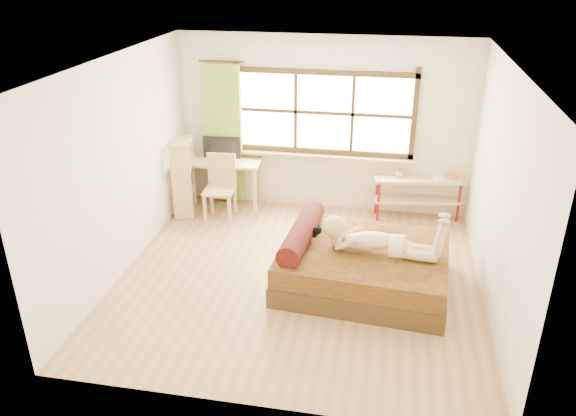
% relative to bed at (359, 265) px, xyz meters
% --- Properties ---
extents(floor, '(4.50, 4.50, 0.00)m').
position_rel_bed_xyz_m(floor, '(-0.76, 0.01, -0.27)').
color(floor, '#9E754C').
rests_on(floor, ground).
extents(ceiling, '(4.50, 4.50, 0.00)m').
position_rel_bed_xyz_m(ceiling, '(-0.76, 0.01, 2.43)').
color(ceiling, white).
rests_on(ceiling, wall_back).
extents(wall_back, '(4.50, 0.00, 4.50)m').
position_rel_bed_xyz_m(wall_back, '(-0.76, 2.26, 1.08)').
color(wall_back, silver).
rests_on(wall_back, floor).
extents(wall_front, '(4.50, 0.00, 4.50)m').
position_rel_bed_xyz_m(wall_front, '(-0.76, -2.24, 1.08)').
color(wall_front, silver).
rests_on(wall_front, floor).
extents(wall_left, '(0.00, 4.50, 4.50)m').
position_rel_bed_xyz_m(wall_left, '(-3.01, 0.01, 1.08)').
color(wall_left, silver).
rests_on(wall_left, floor).
extents(wall_right, '(0.00, 4.50, 4.50)m').
position_rel_bed_xyz_m(wall_right, '(1.49, 0.01, 1.08)').
color(wall_right, silver).
rests_on(wall_right, floor).
extents(window, '(2.80, 0.16, 1.46)m').
position_rel_bed_xyz_m(window, '(-0.76, 2.23, 1.24)').
color(window, '#FFEDBF').
rests_on(window, wall_back).
extents(curtain, '(0.55, 0.10, 2.20)m').
position_rel_bed_xyz_m(curtain, '(-2.31, 2.14, 0.88)').
color(curtain, olive).
rests_on(curtain, wall_back).
extents(bed, '(2.14, 1.78, 0.76)m').
position_rel_bed_xyz_m(bed, '(0.00, 0.00, 0.00)').
color(bed, '#372710').
rests_on(bed, floor).
extents(woman, '(1.44, 0.52, 0.60)m').
position_rel_bed_xyz_m(woman, '(0.20, -0.05, 0.53)').
color(woman, '#D1A987').
rests_on(woman, bed).
extents(kitten, '(0.31, 0.15, 0.24)m').
position_rel_bed_xyz_m(kitten, '(-0.67, 0.10, 0.35)').
color(kitten, black).
rests_on(kitten, bed).
extents(desk, '(1.29, 0.63, 0.79)m').
position_rel_bed_xyz_m(desk, '(-2.34, 1.96, 0.41)').
color(desk, tan).
rests_on(desk, floor).
extents(monitor, '(0.61, 0.10, 0.35)m').
position_rel_bed_xyz_m(monitor, '(-2.34, 2.01, 0.69)').
color(monitor, black).
rests_on(monitor, desk).
extents(chair, '(0.46, 0.46, 0.99)m').
position_rel_bed_xyz_m(chair, '(-2.24, 1.60, 0.28)').
color(chair, tan).
rests_on(chair, floor).
extents(pipe_shelf, '(1.35, 0.52, 0.75)m').
position_rel_bed_xyz_m(pipe_shelf, '(0.75, 2.08, 0.21)').
color(pipe_shelf, tan).
rests_on(pipe_shelf, floor).
extents(cup, '(0.13, 0.13, 0.09)m').
position_rel_bed_xyz_m(cup, '(0.44, 2.08, 0.43)').
color(cup, gray).
rests_on(cup, pipe_shelf).
extents(book, '(0.20, 0.25, 0.02)m').
position_rel_bed_xyz_m(book, '(0.94, 2.08, 0.40)').
color(book, gray).
rests_on(book, pipe_shelf).
extents(bookshelf, '(0.40, 0.57, 1.19)m').
position_rel_bed_xyz_m(bookshelf, '(-2.84, 1.60, 0.33)').
color(bookshelf, tan).
rests_on(bookshelf, floor).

